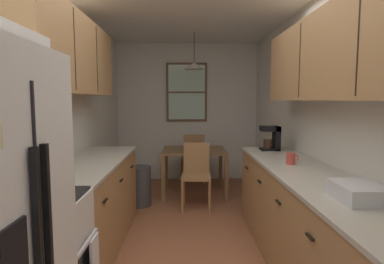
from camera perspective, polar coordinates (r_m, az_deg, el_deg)
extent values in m
plane|color=#995B3D|center=(3.71, -0.46, -18.19)|extent=(12.00, 12.00, 0.00)
cube|color=silver|center=(3.64, -22.27, 1.70)|extent=(0.10, 9.00, 2.55)
cube|color=silver|center=(3.67, 21.09, 1.78)|extent=(0.10, 9.00, 2.55)
cube|color=silver|center=(6.04, -0.83, 3.56)|extent=(4.40, 0.10, 2.55)
cube|color=black|center=(1.17, -29.22, -19.22)|extent=(0.01, 0.15, 0.22)
cube|color=silver|center=(2.12, -18.67, -18.87)|extent=(0.02, 0.52, 0.02)
cube|color=black|center=(2.15, -27.76, -10.96)|extent=(0.59, 0.61, 0.02)
cylinder|color=#2D2D2D|center=(2.33, -29.33, -9.39)|extent=(0.15, 0.15, 0.01)
cylinder|color=#2D2D2D|center=(1.96, -25.92, -11.98)|extent=(0.15, 0.15, 0.01)
cylinder|color=#2D2D2D|center=(2.21, -22.83, -9.87)|extent=(0.15, 0.15, 0.01)
cube|color=black|center=(1.99, -27.68, 11.35)|extent=(0.01, 0.35, 0.23)
cube|color=#2D2D33|center=(2.23, -24.70, 10.82)|extent=(0.01, 0.12, 0.23)
cube|color=#A87A4C|center=(3.47, -17.58, -12.49)|extent=(0.60, 1.97, 0.87)
cube|color=#B7B2A3|center=(3.36, -17.82, -5.16)|extent=(0.63, 1.99, 0.03)
cube|color=black|center=(2.70, -15.25, -11.76)|extent=(0.02, 0.10, 0.01)
cube|color=black|center=(3.32, -12.49, -8.40)|extent=(0.02, 0.10, 0.01)
cube|color=black|center=(3.95, -10.64, -6.10)|extent=(0.02, 0.10, 0.01)
cube|color=#A87A4C|center=(3.32, -21.01, 12.78)|extent=(0.32, 2.07, 0.74)
cube|color=#2D2319|center=(2.95, -20.23, 13.75)|extent=(0.01, 0.01, 0.68)
cube|color=#2D2319|center=(3.60, -16.63, 12.34)|extent=(0.01, 0.01, 0.68)
cube|color=#A87A4C|center=(2.86, 21.27, -16.64)|extent=(0.60, 3.21, 0.87)
cube|color=#B7B2A3|center=(2.72, 21.62, -7.82)|extent=(0.63, 3.23, 0.03)
cube|color=black|center=(2.10, 20.32, -17.18)|extent=(0.02, 0.10, 0.01)
cube|color=black|center=(2.67, 15.14, -12.02)|extent=(0.02, 0.10, 0.01)
cube|color=black|center=(3.26, 11.92, -8.65)|extent=(0.02, 0.10, 0.01)
cube|color=black|center=(3.87, 9.75, -6.32)|extent=(0.02, 0.10, 0.01)
cube|color=#A87A4C|center=(2.69, 25.65, 12.69)|extent=(0.32, 2.91, 0.71)
cube|color=#2D2319|center=(2.19, 27.57, 14.32)|extent=(0.01, 0.01, 0.65)
cube|color=#2D2319|center=(3.06, 18.70, 12.02)|extent=(0.01, 0.01, 0.65)
cube|color=brown|center=(5.08, 0.38, -3.31)|extent=(0.99, 0.85, 0.03)
cube|color=brown|center=(4.77, -5.17, -8.35)|extent=(0.06, 0.06, 0.69)
cube|color=brown|center=(4.80, 6.18, -8.27)|extent=(0.06, 0.06, 0.69)
cube|color=brown|center=(5.54, -4.62, -6.36)|extent=(0.06, 0.06, 0.69)
cube|color=brown|center=(5.57, 5.11, -6.31)|extent=(0.06, 0.06, 0.69)
cube|color=#A87A4C|center=(4.44, 0.76, -8.00)|extent=(0.42, 0.42, 0.04)
cube|color=#A87A4C|center=(4.57, 0.80, -4.72)|extent=(0.37, 0.05, 0.45)
cylinder|color=#A87A4C|center=(4.33, 3.16, -11.59)|extent=(0.04, 0.04, 0.43)
cylinder|color=#A87A4C|center=(4.33, -1.75, -11.56)|extent=(0.04, 0.04, 0.43)
cylinder|color=#A87A4C|center=(4.68, 3.06, -10.26)|extent=(0.04, 0.04, 0.43)
cylinder|color=#A87A4C|center=(4.68, -1.47, -10.23)|extent=(0.04, 0.04, 0.43)
cube|color=#A87A4C|center=(5.82, 0.10, -4.71)|extent=(0.45, 0.45, 0.04)
cube|color=#A87A4C|center=(5.60, 0.37, -2.78)|extent=(0.37, 0.08, 0.45)
cylinder|color=#A87A4C|center=(6.02, -1.88, -6.63)|extent=(0.04, 0.04, 0.43)
cylinder|color=#A87A4C|center=(6.07, 1.56, -6.53)|extent=(0.04, 0.04, 0.43)
cylinder|color=#A87A4C|center=(5.66, -1.47, -7.41)|extent=(0.04, 0.04, 0.43)
cylinder|color=#A87A4C|center=(5.72, 2.19, -7.29)|extent=(0.04, 0.04, 0.43)
cylinder|color=black|center=(5.08, 0.39, 14.92)|extent=(0.01, 0.01, 0.47)
cone|color=beige|center=(5.04, 0.39, 11.73)|extent=(0.32, 0.32, 0.10)
sphere|color=white|center=(5.05, 0.39, 11.95)|extent=(0.06, 0.06, 0.06)
cube|color=brown|center=(5.97, -0.96, 7.12)|extent=(0.75, 0.04, 1.08)
cube|color=#B2D1B7|center=(5.96, -0.96, 7.12)|extent=(0.67, 0.01, 1.00)
cube|color=brown|center=(5.95, -0.96, 7.12)|extent=(0.67, 0.02, 0.03)
cylinder|color=#3F3F42|center=(4.67, -9.39, -9.52)|extent=(0.33, 0.33, 0.56)
cylinder|color=#265999|center=(2.64, -22.54, -6.18)|extent=(0.12, 0.12, 0.16)
cylinder|color=white|center=(2.62, -22.61, -4.32)|extent=(0.12, 0.12, 0.02)
cube|color=white|center=(2.32, -17.05, -20.21)|extent=(0.02, 0.16, 0.24)
cube|color=black|center=(3.97, 13.70, -3.00)|extent=(0.22, 0.18, 0.02)
cube|color=black|center=(3.97, 14.86, -1.07)|extent=(0.06, 0.18, 0.29)
cube|color=black|center=(3.94, 13.78, 0.59)|extent=(0.22, 0.18, 0.06)
cylinder|color=#331E14|center=(3.95, 13.44, -2.05)|extent=(0.11, 0.11, 0.11)
cylinder|color=#BF3F33|center=(3.15, 17.26, -4.57)|extent=(0.08, 0.08, 0.11)
torus|color=#BF3F33|center=(3.17, 18.19, -4.44)|extent=(0.05, 0.01, 0.05)
cube|color=silver|center=(2.21, 27.87, -9.48)|extent=(0.28, 0.34, 0.10)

